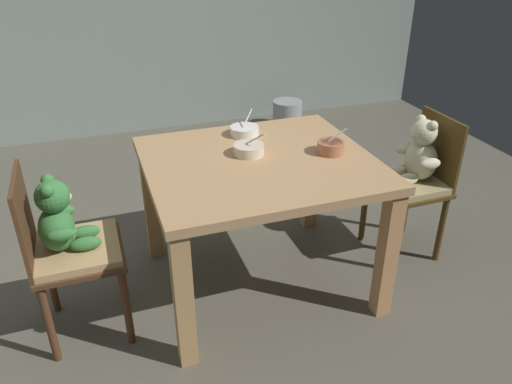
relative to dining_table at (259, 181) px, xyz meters
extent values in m
cube|color=#575346|center=(0.00, 0.00, -0.64)|extent=(5.20, 5.20, 0.04)
cube|color=tan|center=(0.00, 0.00, 0.10)|extent=(1.11, 1.00, 0.04)
cube|color=tan|center=(-0.50, -0.44, -0.27)|extent=(0.08, 0.08, 0.69)
cube|color=tan|center=(0.50, -0.44, -0.27)|extent=(0.08, 0.08, 0.69)
cube|color=#AF804A|center=(-0.50, 0.44, -0.27)|extent=(0.08, 0.08, 0.69)
cube|color=#AC804D|center=(0.50, 0.44, -0.27)|extent=(0.08, 0.08, 0.69)
cube|color=#4E301B|center=(-0.90, -0.07, -0.19)|extent=(0.40, 0.41, 0.02)
cube|color=#4E301B|center=(-1.08, -0.07, 0.03)|extent=(0.02, 0.38, 0.41)
cylinder|color=#4E301B|center=(-0.73, -0.24, -0.41)|extent=(0.04, 0.04, 0.42)
cylinder|color=#4E301B|center=(-0.73, 0.11, -0.41)|extent=(0.04, 0.04, 0.42)
cylinder|color=#4E301B|center=(-1.06, -0.24, -0.41)|extent=(0.04, 0.04, 0.42)
cylinder|color=#4E301B|center=(-1.06, 0.11, -0.41)|extent=(0.04, 0.04, 0.42)
cube|color=tan|center=(-0.90, -0.07, -0.16)|extent=(0.36, 0.38, 0.04)
ellipsoid|color=#39793B|center=(-0.97, -0.07, -0.04)|extent=(0.15, 0.18, 0.21)
ellipsoid|color=#CDB78A|center=(-0.92, -0.07, -0.05)|extent=(0.05, 0.10, 0.12)
sphere|color=#39793B|center=(-0.96, -0.07, 0.12)|extent=(0.15, 0.15, 0.15)
ellipsoid|color=#CDB78A|center=(-0.90, -0.07, 0.11)|extent=(0.05, 0.06, 0.04)
sphere|color=#39793B|center=(-0.97, -0.12, 0.17)|extent=(0.06, 0.06, 0.06)
sphere|color=#39793B|center=(-0.97, -0.02, 0.17)|extent=(0.06, 0.06, 0.06)
ellipsoid|color=#39793B|center=(-0.94, -0.17, -0.01)|extent=(0.12, 0.06, 0.06)
ellipsoid|color=#39793B|center=(-0.94, 0.04, -0.01)|extent=(0.12, 0.06, 0.06)
ellipsoid|color=#39793B|center=(-0.86, -0.12, -0.11)|extent=(0.14, 0.06, 0.06)
ellipsoid|color=#39793B|center=(-0.86, -0.02, -0.11)|extent=(0.14, 0.06, 0.06)
cube|color=#483414|center=(0.90, 0.00, -0.19)|extent=(0.37, 0.40, 0.02)
cube|color=#483414|center=(1.07, 0.00, 0.02)|extent=(0.02, 0.36, 0.40)
cylinder|color=#483414|center=(0.74, 0.17, -0.41)|extent=(0.04, 0.04, 0.42)
cylinder|color=#483414|center=(0.75, -0.17, -0.41)|extent=(0.04, 0.04, 0.42)
cylinder|color=#483414|center=(1.05, 0.17, -0.41)|extent=(0.04, 0.04, 0.42)
cylinder|color=#483414|center=(1.05, -0.16, -0.41)|extent=(0.04, 0.04, 0.42)
cube|color=tan|center=(0.90, 0.00, -0.16)|extent=(0.34, 0.37, 0.04)
ellipsoid|color=beige|center=(0.96, 0.00, -0.03)|extent=(0.17, 0.20, 0.23)
ellipsoid|color=beige|center=(0.91, 0.00, -0.04)|extent=(0.06, 0.11, 0.14)
sphere|color=beige|center=(0.95, 0.00, 0.14)|extent=(0.14, 0.14, 0.14)
ellipsoid|color=beige|center=(0.90, 0.00, 0.13)|extent=(0.05, 0.06, 0.04)
sphere|color=beige|center=(0.96, 0.05, 0.19)|extent=(0.05, 0.05, 0.05)
sphere|color=beige|center=(0.96, -0.05, 0.19)|extent=(0.05, 0.05, 0.05)
ellipsoid|color=beige|center=(0.94, 0.11, 0.00)|extent=(0.13, 0.06, 0.06)
ellipsoid|color=beige|center=(0.94, -0.11, 0.00)|extent=(0.13, 0.06, 0.06)
ellipsoid|color=beige|center=(0.84, 0.05, -0.11)|extent=(0.15, 0.07, 0.07)
ellipsoid|color=beige|center=(0.84, -0.05, -0.11)|extent=(0.15, 0.07, 0.07)
cylinder|color=#B56D4B|center=(0.37, -0.04, 0.15)|extent=(0.14, 0.14, 0.06)
cylinder|color=#B56D4B|center=(0.37, -0.04, 0.12)|extent=(0.08, 0.08, 0.01)
cylinder|color=beige|center=(0.37, -0.04, 0.18)|extent=(0.11, 0.11, 0.01)
cylinder|color=#BCBCC1|center=(0.40, -0.05, 0.21)|extent=(0.09, 0.02, 0.07)
ellipsoid|color=#BCBCC1|center=(0.36, -0.04, 0.17)|extent=(0.04, 0.03, 0.01)
cylinder|color=beige|center=(-0.03, 0.08, 0.14)|extent=(0.15, 0.15, 0.05)
cylinder|color=beige|center=(-0.03, 0.08, 0.12)|extent=(0.08, 0.08, 0.01)
cylinder|color=beige|center=(-0.03, 0.08, 0.17)|extent=(0.13, 0.13, 0.01)
cylinder|color=#BCBCC1|center=(-0.01, 0.05, 0.21)|extent=(0.08, 0.08, 0.08)
ellipsoid|color=#BCBCC1|center=(-0.04, 0.09, 0.16)|extent=(0.04, 0.04, 0.01)
cylinder|color=white|center=(0.03, 0.33, 0.14)|extent=(0.16, 0.16, 0.05)
cylinder|color=white|center=(0.03, 0.33, 0.12)|extent=(0.09, 0.09, 0.01)
cylinder|color=#CFB187|center=(0.03, 0.33, 0.16)|extent=(0.13, 0.13, 0.01)
cylinder|color=#BCBCC1|center=(0.06, 0.35, 0.21)|extent=(0.08, 0.08, 0.08)
ellipsoid|color=#BCBCC1|center=(0.02, 0.32, 0.16)|extent=(0.04, 0.04, 0.01)
cylinder|color=#93969B|center=(1.05, 2.15, -0.49)|extent=(0.28, 0.28, 0.26)
camera|label=1|loc=(-0.75, -2.10, 1.14)|focal=35.05mm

